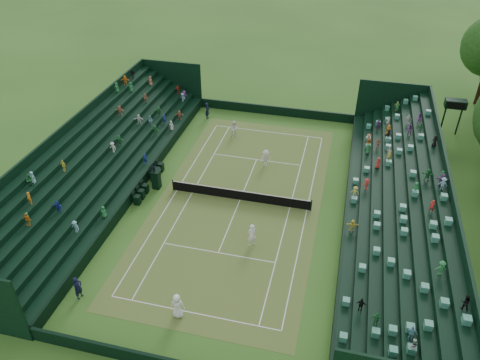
{
  "coord_description": "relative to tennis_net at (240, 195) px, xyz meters",
  "views": [
    {
      "loc": [
        7.37,
        -29.63,
        23.1
      ],
      "look_at": [
        0.0,
        0.0,
        2.0
      ],
      "focal_mm": 35.0,
      "sensor_mm": 36.0,
      "label": 1
    }
  ],
  "objects": [
    {
      "name": "player_near_west",
      "position": [
        -0.83,
        -12.29,
        0.37
      ],
      "size": [
        0.95,
        0.7,
        1.78
      ],
      "primitive_type": "imported",
      "rotation": [
        0.0,
        0.0,
        3.31
      ],
      "color": "white",
      "rests_on": "ground"
    },
    {
      "name": "line_judge_north",
      "position": [
        -6.89,
        13.31,
        0.38
      ],
      "size": [
        0.45,
        0.67,
        1.81
      ],
      "primitive_type": "imported",
      "rotation": [
        0.0,
        0.0,
        1.59
      ],
      "color": "black",
      "rests_on": "ground"
    },
    {
      "name": "perimeter_wall_east",
      "position": [
        8.48,
        0.0,
        -0.03
      ],
      "size": [
        0.2,
        31.77,
        1.0
      ],
      "primitive_type": "cube",
      "color": "black",
      "rests_on": "ground"
    },
    {
      "name": "scoreboard_tower",
      "position": [
        17.75,
        16.0,
        2.62
      ],
      "size": [
        2.0,
        1.0,
        3.7
      ],
      "color": "black",
      "rests_on": "ground"
    },
    {
      "name": "player_near_east",
      "position": [
        2.1,
        -5.0,
        0.41
      ],
      "size": [
        0.81,
        0.78,
        1.88
      ],
      "primitive_type": "imported",
      "rotation": [
        0.0,
        0.0,
        3.84
      ],
      "color": "white",
      "rests_on": "ground"
    },
    {
      "name": "player_far_east",
      "position": [
        0.99,
        5.63,
        0.28
      ],
      "size": [
        1.17,
        1.14,
        1.61
      ],
      "primitive_type": "imported",
      "rotation": [
        0.0,
        0.0,
        0.73
      ],
      "color": "silver",
      "rests_on": "ground"
    },
    {
      "name": "courtside_chairs",
      "position": [
        -7.94,
        0.03,
        -0.1
      ],
      "size": [
        0.52,
        5.49,
        1.13
      ],
      "color": "black",
      "rests_on": "ground"
    },
    {
      "name": "north_grandstand",
      "position": [
        12.66,
        0.0,
        1.02
      ],
      "size": [
        6.6,
        32.0,
        4.9
      ],
      "color": "black",
      "rests_on": "ground"
    },
    {
      "name": "line_judge_south",
      "position": [
        -7.41,
        -12.41,
        0.33
      ],
      "size": [
        0.52,
        0.69,
        1.7
      ],
      "primitive_type": "imported",
      "rotation": [
        0.0,
        0.0,
        1.37
      ],
      "color": "black",
      "rests_on": "ground"
    },
    {
      "name": "perimeter_wall_west",
      "position": [
        -8.48,
        0.0,
        -0.03
      ],
      "size": [
        0.2,
        31.77,
        1.0
      ],
      "primitive_type": "cube",
      "color": "black",
      "rests_on": "ground"
    },
    {
      "name": "court_surface",
      "position": [
        0.0,
        0.0,
        -0.52
      ],
      "size": [
        12.97,
        26.77,
        0.01
      ],
      "primitive_type": "cube",
      "color": "#467F2A",
      "rests_on": "ground"
    },
    {
      "name": "tennis_net",
      "position": [
        0.0,
        0.0,
        0.0
      ],
      "size": [
        11.67,
        0.1,
        1.06
      ],
      "color": "black",
      "rests_on": "ground"
    },
    {
      "name": "umpire_chair",
      "position": [
        -7.28,
        0.01,
        0.56
      ],
      "size": [
        0.81,
        0.81,
        2.54
      ],
      "color": "black",
      "rests_on": "ground"
    },
    {
      "name": "ground",
      "position": [
        0.0,
        0.0,
        -0.53
      ],
      "size": [
        160.0,
        160.0,
        0.0
      ],
      "primitive_type": "plane",
      "color": "#2E591C",
      "rests_on": "ground"
    },
    {
      "name": "perimeter_wall_north",
      "position": [
        0.0,
        15.88,
        -0.03
      ],
      "size": [
        17.17,
        0.2,
        1.0
      ],
      "primitive_type": "cube",
      "color": "black",
      "rests_on": "ground"
    },
    {
      "name": "south_grandstand",
      "position": [
        -12.66,
        0.0,
        1.02
      ],
      "size": [
        6.6,
        32.0,
        4.9
      ],
      "color": "black",
      "rests_on": "ground"
    },
    {
      "name": "player_far_west",
      "position": [
        -3.09,
        10.2,
        0.32
      ],
      "size": [
        0.96,
        0.82,
        1.7
      ],
      "primitive_type": "imported",
      "rotation": [
        0.0,
        0.0,
        0.24
      ],
      "color": "white",
      "rests_on": "ground"
    }
  ]
}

